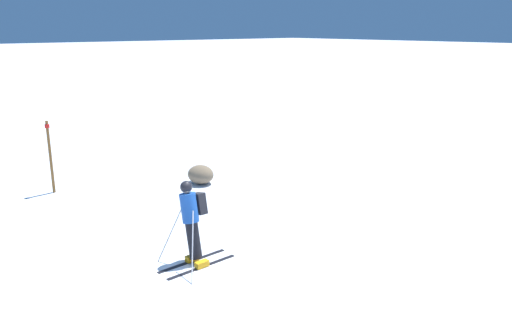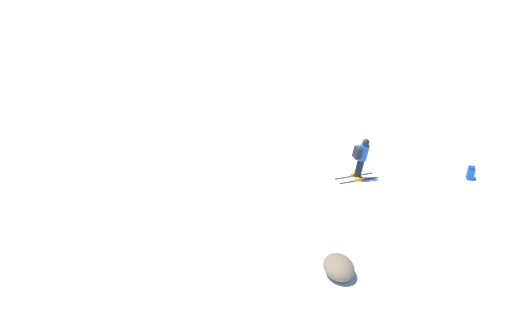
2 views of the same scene
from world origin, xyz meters
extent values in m
plane|color=white|center=(0.00, 0.00, 0.00)|extent=(300.00, 300.00, 0.00)
cube|color=black|center=(-0.96, 0.00, 0.01)|extent=(0.10, 1.63, 0.01)
cube|color=black|center=(-0.60, 0.00, 0.01)|extent=(0.10, 1.63, 0.01)
cube|color=orange|center=(-0.96, 0.00, 0.07)|extent=(0.14, 0.28, 0.12)
cube|color=orange|center=(-0.60, 0.00, 0.07)|extent=(0.14, 0.28, 0.12)
cylinder|color=black|center=(-0.88, 0.00, 0.50)|extent=(0.40, 0.26, 0.80)
cylinder|color=#194799|center=(-1.01, 0.00, 1.17)|extent=(0.45, 0.34, 0.65)
sphere|color=tan|center=(-1.08, 0.00, 1.57)|extent=(0.25, 0.22, 0.25)
sphere|color=black|center=(-1.09, 0.00, 1.60)|extent=(0.29, 0.25, 0.29)
cube|color=black|center=(-1.02, 0.26, 1.20)|extent=(0.36, 0.18, 0.48)
cylinder|color=#B7B7BC|center=(-1.31, -0.30, 0.55)|extent=(0.22, 0.53, 1.11)
cylinder|color=#B7B7BC|center=(-0.47, -0.30, 0.59)|extent=(0.67, 0.53, 1.20)
ellipsoid|color=#7A664C|center=(-5.29, 3.18, 0.29)|extent=(0.89, 0.76, 0.58)
cylinder|color=brown|center=(-7.38, -0.62, 1.07)|extent=(0.08, 0.08, 2.14)
cylinder|color=red|center=(-7.38, -0.62, 1.99)|extent=(0.13, 0.13, 0.10)
camera|label=1|loc=(7.14, -5.16, 4.74)|focal=35.00mm
camera|label=2|loc=(-12.21, 7.56, 7.15)|focal=28.00mm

